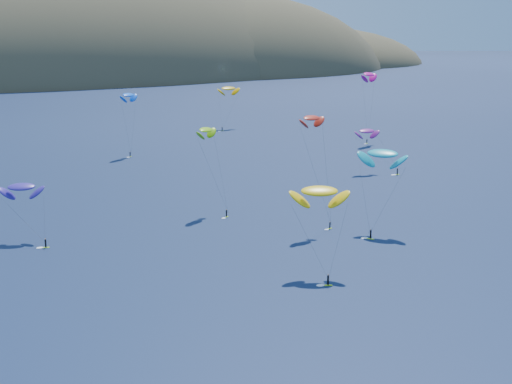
{
  "coord_description": "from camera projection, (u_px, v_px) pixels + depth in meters",
  "views": [
    {
      "loc": [
        -66.43,
        -57.46,
        46.47
      ],
      "look_at": [
        -1.2,
        80.0,
        9.0
      ],
      "focal_mm": 50.0,
      "sensor_mm": 36.0,
      "label": 1
    }
  ],
  "objects": [
    {
      "name": "kitesurfer_8",
      "position": [
        369.0,
        74.0,
        268.81
      ],
      "size": [
        10.85,
        10.55,
        28.17
      ],
      "rotation": [
        0.0,
        0.0,
        0.51
      ],
      "color": "#ACF01A",
      "rests_on": "ground"
    },
    {
      "name": "kitesurfer_5",
      "position": [
        383.0,
        154.0,
        157.48
      ],
      "size": [
        12.72,
        12.92,
        20.12
      ],
      "rotation": [
        0.0,
        0.0,
        -0.91
      ],
      "color": "#ACF01A",
      "rests_on": "ground"
    },
    {
      "name": "kitesurfer_2",
      "position": [
        320.0,
        191.0,
        131.57
      ],
      "size": [
        11.63,
        13.34,
        18.13
      ],
      "rotation": [
        0.0,
        0.0,
        -0.43
      ],
      "color": "#ACF01A",
      "rests_on": "ground"
    },
    {
      "name": "island",
      "position": [
        55.0,
        87.0,
        601.46
      ],
      "size": [
        730.0,
        300.0,
        210.0
      ],
      "color": "#3D3526",
      "rests_on": "ground"
    },
    {
      "name": "kitesurfer_11",
      "position": [
        228.0,
        88.0,
        304.71
      ],
      "size": [
        12.67,
        11.73,
        19.55
      ],
      "rotation": [
        0.0,
        0.0,
        0.06
      ],
      "color": "#ACF01A",
      "rests_on": "ground"
    },
    {
      "name": "kitesurfer_4",
      "position": [
        128.0,
        95.0,
        243.85
      ],
      "size": [
        8.89,
        10.19,
        22.82
      ],
      "rotation": [
        0.0,
        0.0,
        0.67
      ],
      "color": "#ACF01A",
      "rests_on": "ground"
    },
    {
      "name": "kitesurfer_10",
      "position": [
        21.0,
        187.0,
        151.59
      ],
      "size": [
        9.74,
        12.83,
        13.8
      ],
      "rotation": [
        0.0,
        0.0,
        -0.29
      ],
      "color": "#ACF01A",
      "rests_on": "ground"
    },
    {
      "name": "kitesurfer_3",
      "position": [
        206.0,
        130.0,
        172.25
      ],
      "size": [
        7.85,
        12.85,
        21.95
      ],
      "rotation": [
        0.0,
        0.0,
        0.64
      ],
      "color": "#ACF01A",
      "rests_on": "ground"
    },
    {
      "name": "kitesurfer_9",
      "position": [
        312.0,
        118.0,
        158.44
      ],
      "size": [
        7.82,
        8.26,
        26.62
      ],
      "rotation": [
        0.0,
        0.0,
        0.3
      ],
      "color": "#ACF01A",
      "rests_on": "ground"
    },
    {
      "name": "kitesurfer_6",
      "position": [
        367.0,
        131.0,
        217.51
      ],
      "size": [
        10.81,
        10.85,
        14.83
      ],
      "rotation": [
        0.0,
        0.0,
        -0.08
      ],
      "color": "#ACF01A",
      "rests_on": "ground"
    }
  ]
}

